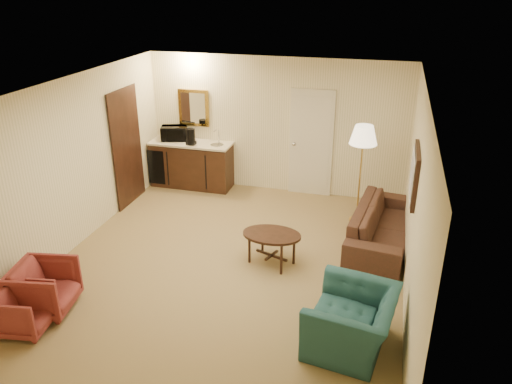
{
  "coord_description": "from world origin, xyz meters",
  "views": [
    {
      "loc": [
        2.06,
        -5.98,
        3.94
      ],
      "look_at": [
        0.29,
        0.5,
        1.01
      ],
      "focal_mm": 35.0,
      "sensor_mm": 36.0,
      "label": 1
    }
  ],
  "objects_px": {
    "waste_bin": "(222,184)",
    "coffee_maker": "(191,137)",
    "sofa": "(383,219)",
    "teal_armchair": "(352,313)",
    "floor_lamp": "(360,175)",
    "rose_chair_near": "(23,308)",
    "wetbar_cabinet": "(192,164)",
    "microwave": "(174,132)",
    "rose_chair_far": "(44,286)",
    "coffee_table": "(272,248)"
  },
  "relations": [
    {
      "from": "microwave",
      "to": "teal_armchair",
      "type": "bearing_deg",
      "value": -63.38
    },
    {
      "from": "coffee_maker",
      "to": "rose_chair_far",
      "type": "bearing_deg",
      "value": -93.89
    },
    {
      "from": "waste_bin",
      "to": "wetbar_cabinet",
      "type": "bearing_deg",
      "value": 173.85
    },
    {
      "from": "floor_lamp",
      "to": "coffee_maker",
      "type": "xyz_separation_m",
      "value": [
        -3.29,
        0.61,
        0.22
      ]
    },
    {
      "from": "coffee_table",
      "to": "sofa",
      "type": "bearing_deg",
      "value": 34.24
    },
    {
      "from": "rose_chair_far",
      "to": "waste_bin",
      "type": "bearing_deg",
      "value": -22.13
    },
    {
      "from": "teal_armchair",
      "to": "coffee_table",
      "type": "bearing_deg",
      "value": -130.78
    },
    {
      "from": "rose_chair_near",
      "to": "coffee_table",
      "type": "distance_m",
      "value": 3.36
    },
    {
      "from": "sofa",
      "to": "coffee_maker",
      "type": "height_order",
      "value": "coffee_maker"
    },
    {
      "from": "teal_armchair",
      "to": "microwave",
      "type": "distance_m",
      "value": 5.67
    },
    {
      "from": "microwave",
      "to": "coffee_maker",
      "type": "bearing_deg",
      "value": -40.31
    },
    {
      "from": "waste_bin",
      "to": "rose_chair_far",
      "type": "bearing_deg",
      "value": -101.96
    },
    {
      "from": "teal_armchair",
      "to": "coffee_table",
      "type": "xyz_separation_m",
      "value": [
        -1.3,
        1.52,
        -0.21
      ]
    },
    {
      "from": "wetbar_cabinet",
      "to": "coffee_maker",
      "type": "xyz_separation_m",
      "value": [
        0.06,
        -0.12,
        0.62
      ]
    },
    {
      "from": "sofa",
      "to": "rose_chair_near",
      "type": "height_order",
      "value": "sofa"
    },
    {
      "from": "coffee_table",
      "to": "microwave",
      "type": "height_order",
      "value": "microwave"
    },
    {
      "from": "teal_armchair",
      "to": "rose_chair_near",
      "type": "xyz_separation_m",
      "value": [
        -3.8,
        -0.73,
        -0.16
      ]
    },
    {
      "from": "waste_bin",
      "to": "coffee_maker",
      "type": "distance_m",
      "value": 1.11
    },
    {
      "from": "floor_lamp",
      "to": "coffee_maker",
      "type": "height_order",
      "value": "floor_lamp"
    },
    {
      "from": "wetbar_cabinet",
      "to": "floor_lamp",
      "type": "bearing_deg",
      "value": -12.23
    },
    {
      "from": "wetbar_cabinet",
      "to": "microwave",
      "type": "relative_size",
      "value": 3.29
    },
    {
      "from": "rose_chair_near",
      "to": "coffee_table",
      "type": "bearing_deg",
      "value": -56.77
    },
    {
      "from": "rose_chair_far",
      "to": "floor_lamp",
      "type": "bearing_deg",
      "value": -55.22
    },
    {
      "from": "wetbar_cabinet",
      "to": "microwave",
      "type": "distance_m",
      "value": 0.73
    },
    {
      "from": "sofa",
      "to": "teal_armchair",
      "type": "distance_m",
      "value": 2.58
    },
    {
      "from": "sofa",
      "to": "teal_armchair",
      "type": "xyz_separation_m",
      "value": [
        -0.25,
        -2.57,
        0.04
      ]
    },
    {
      "from": "microwave",
      "to": "sofa",
      "type": "bearing_deg",
      "value": -36.99
    },
    {
      "from": "rose_chair_near",
      "to": "coffee_maker",
      "type": "height_order",
      "value": "coffee_maker"
    },
    {
      "from": "coffee_table",
      "to": "waste_bin",
      "type": "xyz_separation_m",
      "value": [
        -1.6,
        2.41,
        -0.11
      ]
    },
    {
      "from": "waste_bin",
      "to": "microwave",
      "type": "xyz_separation_m",
      "value": [
        -1.02,
        0.13,
        0.96
      ]
    },
    {
      "from": "teal_armchair",
      "to": "rose_chair_near",
      "type": "distance_m",
      "value": 3.87
    },
    {
      "from": "coffee_table",
      "to": "microwave",
      "type": "distance_m",
      "value": 3.74
    },
    {
      "from": "sofa",
      "to": "coffee_table",
      "type": "height_order",
      "value": "sofa"
    },
    {
      "from": "coffee_maker",
      "to": "coffee_table",
      "type": "bearing_deg",
      "value": -46.75
    },
    {
      "from": "waste_bin",
      "to": "coffee_maker",
      "type": "bearing_deg",
      "value": -175.13
    },
    {
      "from": "wetbar_cabinet",
      "to": "waste_bin",
      "type": "bearing_deg",
      "value": -6.15
    },
    {
      "from": "sofa",
      "to": "rose_chair_far",
      "type": "height_order",
      "value": "sofa"
    },
    {
      "from": "wetbar_cabinet",
      "to": "coffee_maker",
      "type": "bearing_deg",
      "value": -62.05
    },
    {
      "from": "coffee_table",
      "to": "coffee_maker",
      "type": "xyz_separation_m",
      "value": [
        -2.19,
        2.36,
        0.83
      ]
    },
    {
      "from": "rose_chair_near",
      "to": "waste_bin",
      "type": "distance_m",
      "value": 4.74
    },
    {
      "from": "wetbar_cabinet",
      "to": "teal_armchair",
      "type": "bearing_deg",
      "value": -48.35
    },
    {
      "from": "waste_bin",
      "to": "floor_lamp",
      "type": "bearing_deg",
      "value": -13.66
    },
    {
      "from": "floor_lamp",
      "to": "microwave",
      "type": "xyz_separation_m",
      "value": [
        -3.72,
        0.79,
        0.23
      ]
    },
    {
      "from": "coffee_table",
      "to": "floor_lamp",
      "type": "xyz_separation_m",
      "value": [
        1.1,
        1.75,
        0.61
      ]
    },
    {
      "from": "wetbar_cabinet",
      "to": "rose_chair_near",
      "type": "distance_m",
      "value": 4.73
    },
    {
      "from": "teal_armchair",
      "to": "waste_bin",
      "type": "relative_size",
      "value": 3.96
    },
    {
      "from": "teal_armchair",
      "to": "coffee_table",
      "type": "relative_size",
      "value": 1.23
    },
    {
      "from": "teal_armchair",
      "to": "coffee_maker",
      "type": "relative_size",
      "value": 3.34
    },
    {
      "from": "rose_chair_far",
      "to": "sofa",
      "type": "bearing_deg",
      "value": -64.56
    },
    {
      "from": "wetbar_cabinet",
      "to": "rose_chair_near",
      "type": "xyz_separation_m",
      "value": [
        -0.25,
        -4.72,
        -0.15
      ]
    }
  ]
}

